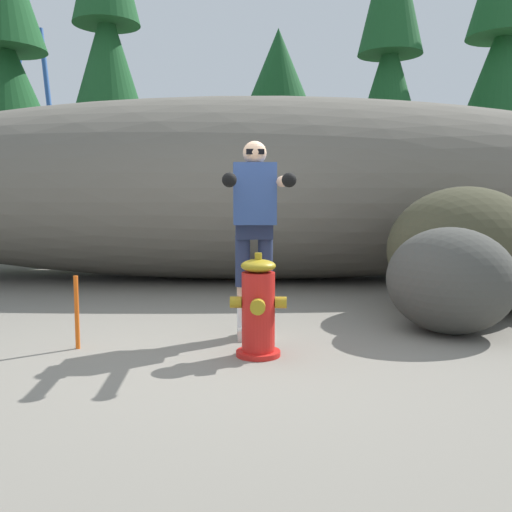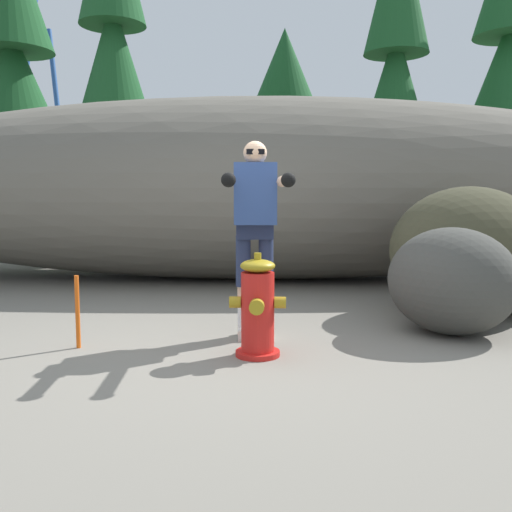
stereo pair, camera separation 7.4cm
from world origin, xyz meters
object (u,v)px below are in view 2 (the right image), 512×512
at_px(fire_hydrant, 258,309).
at_px(boulder_mid, 452,281).
at_px(boulder_large, 468,250).
at_px(survey_stake, 78,312).
at_px(utility_worker, 255,214).

bearing_deg(fire_hydrant, boulder_mid, 24.45).
xyz_separation_m(boulder_large, boulder_mid, (-0.44, -0.93, -0.19)).
bearing_deg(boulder_mid, boulder_large, 64.88).
xyz_separation_m(fire_hydrant, boulder_mid, (1.71, 0.78, 0.11)).
bearing_deg(fire_hydrant, boulder_large, 38.55).
xyz_separation_m(fire_hydrant, survey_stake, (-1.48, 0.17, -0.07)).
height_order(fire_hydrant, utility_worker, utility_worker).
distance_m(utility_worker, boulder_large, 2.52).
bearing_deg(utility_worker, boulder_mid, 92.93).
distance_m(boulder_large, boulder_mid, 1.05).
height_order(utility_worker, boulder_large, utility_worker).
xyz_separation_m(utility_worker, boulder_large, (2.19, 1.17, -0.42)).
bearing_deg(boulder_large, fire_hydrant, -141.45).
distance_m(fire_hydrant, survey_stake, 1.49).
bearing_deg(survey_stake, utility_worker, 14.55).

